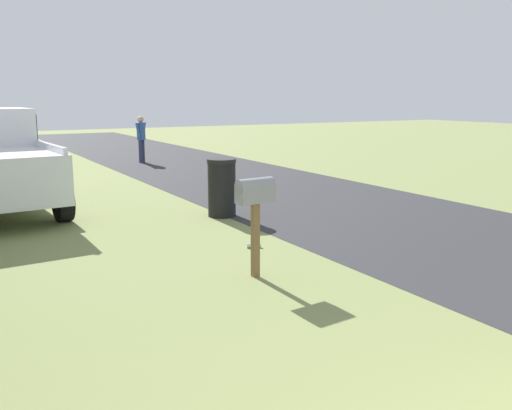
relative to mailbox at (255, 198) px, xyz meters
name	(u,v)px	position (x,y,z in m)	size (l,w,h in m)	color
road_asphalt	(440,234)	(0.45, -3.91, -1.05)	(60.00, 5.18, 0.01)	#2D2D30
mailbox	(255,198)	(0.00, 0.00, 0.00)	(0.25, 0.53, 1.31)	brown
trash_bin	(222,187)	(3.62, -1.28, -0.48)	(0.57, 0.57, 1.14)	black
pedestrian	(141,136)	(13.18, -2.78, -0.10)	(0.35, 0.47, 1.64)	#2D3351
litter_bottle_far_scatter	(254,246)	(1.25, -0.67, -1.02)	(0.07, 0.07, 0.22)	#B2D8BF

